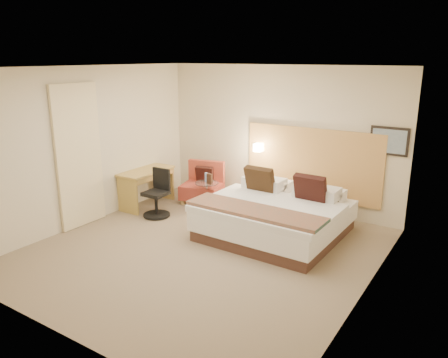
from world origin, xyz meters
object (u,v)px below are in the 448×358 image
Objects in this scene: desk_chair at (158,197)px; bed at (276,215)px; side_table at (207,194)px; desk at (147,178)px; lounge_chair at (203,186)px.

bed is at bearing 9.88° from desk_chair.
side_table is 0.46× the size of desk.
desk is 0.67m from desk_chair.
bed is 2.24m from desk_chair.
desk is (-1.06, -0.51, 0.28)m from side_table.
bed is 2.51× the size of desk_chair.
bed is at bearing -15.07° from side_table.
desk_chair reaches higher than desk.
desk is (-0.75, -0.80, 0.25)m from lounge_chair.
bed reaches higher than side_table.
desk_chair is (0.55, -0.33, -0.21)m from desk.
desk is (-2.75, -0.05, 0.23)m from bed.
side_table is (0.30, -0.30, -0.03)m from lounge_chair.
lounge_chair is 1.13m from desk.
desk is at bearing 148.53° from desk_chair.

